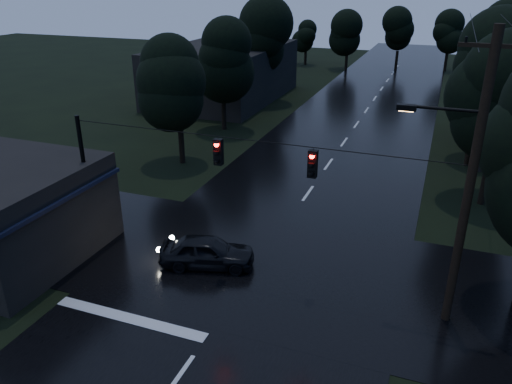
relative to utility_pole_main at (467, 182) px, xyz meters
The scene contains 14 objects.
main_road 21.06m from the utility_pole_main, 111.30° to the left, with size 12.00×120.00×0.02m, color black.
cross_street 9.14m from the utility_pole_main, behind, with size 60.00×9.00×0.02m, color black.
building_far_left 36.15m from the utility_pole_main, 126.44° to the left, with size 10.00×16.00×5.00m, color black.
utility_pole_main is the anchor object (origin of this frame).
utility_pole_far 17.08m from the utility_pole_main, 87.00° to the left, with size 2.00×0.30×7.50m.
anchor_pole_left 15.08m from the utility_pole_main, behind, with size 0.18×0.18×6.00m, color black.
span_signals 6.85m from the utility_pole_main, behind, with size 15.00×0.37×1.12m.
tree_left_a 19.76m from the utility_pole_main, 146.16° to the left, with size 3.92×3.92×8.26m.
tree_left_b 25.50m from the utility_pole_main, 131.84° to the left, with size 4.20×4.20×8.85m.
tree_left_c 33.94m from the utility_pole_main, 121.27° to the left, with size 4.48×4.48×9.44m.
tree_right_a 11.12m from the utility_pole_main, 81.77° to the left, with size 4.20×4.20×8.85m.
tree_right_b 19.14m from the utility_pole_main, 83.42° to the left, with size 4.48×4.48×9.44m.
tree_right_c 29.16m from the utility_pole_main, 84.50° to the left, with size 4.76×4.76×10.03m.
car 10.44m from the utility_pole_main, behind, with size 1.58×3.92×1.33m, color black.
Camera 1 is at (6.32, -4.92, 11.22)m, focal length 35.00 mm.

